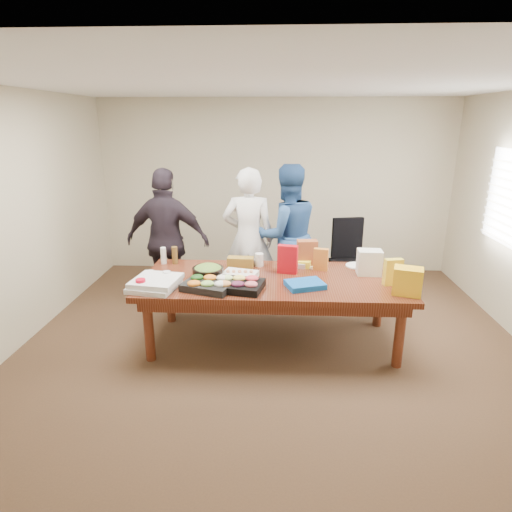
# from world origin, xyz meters

# --- Properties ---
(floor) EXTENTS (5.50, 5.00, 0.02)m
(floor) POSITION_xyz_m (0.00, 0.00, -0.01)
(floor) COLOR #47301E
(floor) RESTS_ON ground
(ceiling) EXTENTS (5.50, 5.00, 0.02)m
(ceiling) POSITION_xyz_m (0.00, 0.00, 2.71)
(ceiling) COLOR white
(ceiling) RESTS_ON wall_back
(wall_back) EXTENTS (5.50, 0.04, 2.70)m
(wall_back) POSITION_xyz_m (0.00, 2.50, 1.35)
(wall_back) COLOR beige
(wall_back) RESTS_ON floor
(wall_front) EXTENTS (5.50, 0.04, 2.70)m
(wall_front) POSITION_xyz_m (0.00, -2.50, 1.35)
(wall_front) COLOR beige
(wall_front) RESTS_ON floor
(wall_left) EXTENTS (0.04, 5.00, 2.70)m
(wall_left) POSITION_xyz_m (-2.75, 0.00, 1.35)
(wall_left) COLOR beige
(wall_left) RESTS_ON floor
(conference_table) EXTENTS (2.80, 1.20, 0.75)m
(conference_table) POSITION_xyz_m (0.00, 0.00, 0.38)
(conference_table) COLOR #4C1C0F
(conference_table) RESTS_ON floor
(office_chair) EXTENTS (0.62, 0.62, 1.04)m
(office_chair) POSITION_xyz_m (1.02, 1.33, 0.52)
(office_chair) COLOR black
(office_chair) RESTS_ON floor
(person_center) EXTENTS (0.67, 0.44, 1.82)m
(person_center) POSITION_xyz_m (-0.33, 1.00, 0.91)
(person_center) COLOR white
(person_center) RESTS_ON floor
(person_right) EXTENTS (1.07, 0.94, 1.85)m
(person_right) POSITION_xyz_m (0.16, 1.13, 0.93)
(person_right) COLOR navy
(person_right) RESTS_ON floor
(person_left) EXTENTS (1.11, 0.56, 1.82)m
(person_left) POSITION_xyz_m (-1.34, 0.85, 0.91)
(person_left) COLOR black
(person_left) RESTS_ON floor
(veggie_tray) EXTENTS (0.57, 0.51, 0.07)m
(veggie_tray) POSITION_xyz_m (-0.64, -0.32, 0.79)
(veggie_tray) COLOR black
(veggie_tray) RESTS_ON conference_table
(fruit_tray) EXTENTS (0.54, 0.46, 0.07)m
(fruit_tray) POSITION_xyz_m (-0.35, -0.32, 0.79)
(fruit_tray) COLOR black
(fruit_tray) RESTS_ON conference_table
(sheet_cake) EXTENTS (0.42, 0.35, 0.06)m
(sheet_cake) POSITION_xyz_m (-0.36, -0.01, 0.78)
(sheet_cake) COLOR white
(sheet_cake) RESTS_ON conference_table
(salad_bowl) EXTENTS (0.38, 0.38, 0.11)m
(salad_bowl) POSITION_xyz_m (-0.70, 0.00, 0.80)
(salad_bowl) COLOR black
(salad_bowl) RESTS_ON conference_table
(chip_bag_blue) EXTENTS (0.44, 0.38, 0.05)m
(chip_bag_blue) POSITION_xyz_m (0.32, -0.24, 0.78)
(chip_bag_blue) COLOR #0E56B2
(chip_bag_blue) RESTS_ON conference_table
(chip_bag_red) EXTENTS (0.23, 0.13, 0.32)m
(chip_bag_red) POSITION_xyz_m (0.15, 0.18, 0.91)
(chip_bag_red) COLOR red
(chip_bag_red) RESTS_ON conference_table
(chip_bag_yellow) EXTENTS (0.20, 0.11, 0.28)m
(chip_bag_yellow) POSITION_xyz_m (1.22, -0.13, 0.89)
(chip_bag_yellow) COLOR yellow
(chip_bag_yellow) RESTS_ON conference_table
(chip_bag_orange) EXTENTS (0.17, 0.11, 0.25)m
(chip_bag_orange) POSITION_xyz_m (0.53, 0.30, 0.87)
(chip_bag_orange) COLOR orange
(chip_bag_orange) RESTS_ON conference_table
(mayo_jar) EXTENTS (0.12, 0.12, 0.15)m
(mayo_jar) POSITION_xyz_m (-0.17, 0.41, 0.83)
(mayo_jar) COLOR white
(mayo_jar) RESTS_ON conference_table
(mustard_bottle) EXTENTS (0.07, 0.07, 0.16)m
(mustard_bottle) POSITION_xyz_m (0.24, 0.44, 0.83)
(mustard_bottle) COLOR #D8E82E
(mustard_bottle) RESTS_ON conference_table
(dressing_bottle) EXTENTS (0.07, 0.07, 0.21)m
(dressing_bottle) POSITION_xyz_m (-1.16, 0.44, 0.85)
(dressing_bottle) COLOR brown
(dressing_bottle) RESTS_ON conference_table
(ranch_bottle) EXTENTS (0.07, 0.07, 0.20)m
(ranch_bottle) POSITION_xyz_m (-1.30, 0.44, 0.85)
(ranch_bottle) COLOR white
(ranch_bottle) RESTS_ON conference_table
(banana_bunch) EXTENTS (0.26, 0.20, 0.08)m
(banana_bunch) POSITION_xyz_m (0.31, 0.41, 0.79)
(banana_bunch) COLOR #FBF52B
(banana_bunch) RESTS_ON conference_table
(bread_loaf) EXTENTS (0.30, 0.14, 0.12)m
(bread_loaf) POSITION_xyz_m (-0.38, 0.35, 0.81)
(bread_loaf) COLOR olive
(bread_loaf) RESTS_ON conference_table
(kraft_bag) EXTENTS (0.24, 0.15, 0.30)m
(kraft_bag) POSITION_xyz_m (0.38, 0.46, 0.90)
(kraft_bag) COLOR #964C29
(kraft_bag) RESTS_ON conference_table
(red_cup) EXTENTS (0.12, 0.12, 0.13)m
(red_cup) POSITION_xyz_m (-1.30, -0.43, 0.81)
(red_cup) COLOR red
(red_cup) RESTS_ON conference_table
(clear_cup_a) EXTENTS (0.10, 0.10, 0.11)m
(clear_cup_a) POSITION_xyz_m (-1.11, -0.15, 0.81)
(clear_cup_a) COLOR white
(clear_cup_a) RESTS_ON conference_table
(clear_cup_b) EXTENTS (0.09, 0.09, 0.10)m
(clear_cup_b) POSITION_xyz_m (-1.30, -0.10, 0.80)
(clear_cup_b) COLOR silver
(clear_cup_b) RESTS_ON conference_table
(pizza_box_lower) EXTENTS (0.51, 0.51, 0.05)m
(pizza_box_lower) POSITION_xyz_m (-1.19, -0.34, 0.78)
(pizza_box_lower) COLOR silver
(pizza_box_lower) RESTS_ON conference_table
(pizza_box_upper) EXTENTS (0.50, 0.50, 0.05)m
(pizza_box_upper) POSITION_xyz_m (-1.18, -0.33, 0.83)
(pizza_box_upper) COLOR white
(pizza_box_upper) RESTS_ON pizza_box_lower
(plate_a) EXTENTS (0.28, 0.28, 0.01)m
(plate_a) POSITION_xyz_m (0.96, 0.45, 0.76)
(plate_a) COLOR white
(plate_a) RESTS_ON conference_table
(plate_b) EXTENTS (0.24, 0.24, 0.01)m
(plate_b) POSITION_xyz_m (0.48, 0.40, 0.76)
(plate_b) COLOR white
(plate_b) RESTS_ON conference_table
(dip_bowl_a) EXTENTS (0.16, 0.16, 0.06)m
(dip_bowl_a) POSITION_xyz_m (0.32, 0.38, 0.78)
(dip_bowl_a) COLOR beige
(dip_bowl_a) RESTS_ON conference_table
(dip_bowl_b) EXTENTS (0.20, 0.20, 0.06)m
(dip_bowl_b) POSITION_xyz_m (-0.30, 0.44, 0.78)
(dip_bowl_b) COLOR silver
(dip_bowl_b) RESTS_ON conference_table
(grocery_bag_white) EXTENTS (0.26, 0.19, 0.27)m
(grocery_bag_white) POSITION_xyz_m (1.04, 0.18, 0.89)
(grocery_bag_white) COLOR white
(grocery_bag_white) RESTS_ON conference_table
(grocery_bag_yellow) EXTENTS (0.31, 0.26, 0.27)m
(grocery_bag_yellow) POSITION_xyz_m (1.29, -0.37, 0.88)
(grocery_bag_yellow) COLOR yellow
(grocery_bag_yellow) RESTS_ON conference_table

